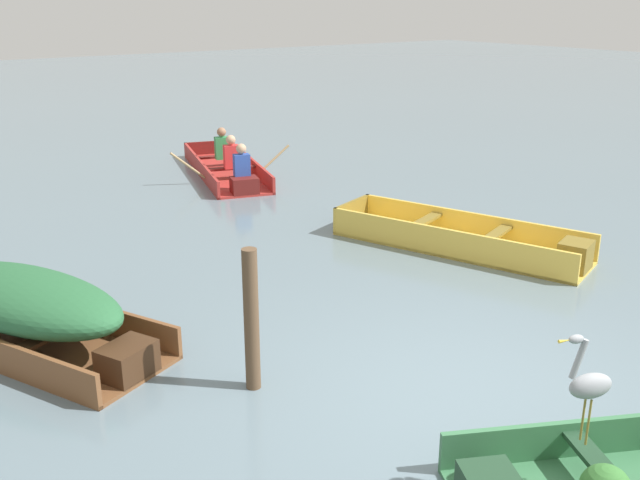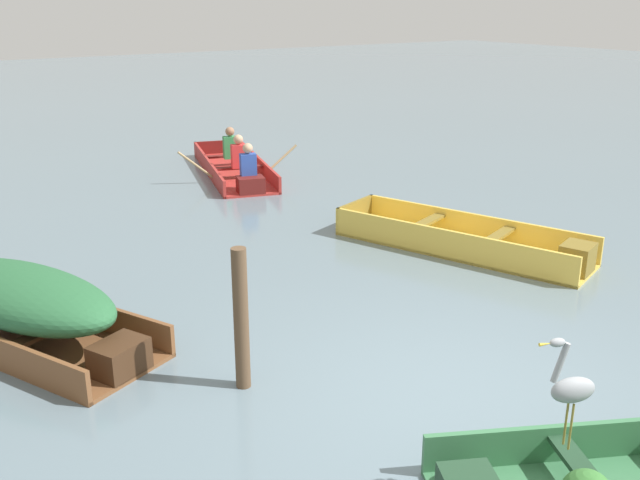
{
  "view_description": "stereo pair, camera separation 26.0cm",
  "coord_description": "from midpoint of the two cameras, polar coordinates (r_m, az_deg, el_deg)",
  "views": [
    {
      "loc": [
        -4.23,
        -3.62,
        3.3
      ],
      "look_at": [
        0.8,
        3.44,
        0.35
      ],
      "focal_mm": 40.0,
      "sensor_mm": 36.0,
      "label": 1
    },
    {
      "loc": [
        -4.02,
        -3.76,
        3.3
      ],
      "look_at": [
        0.8,
        3.44,
        0.35
      ],
      "focal_mm": 40.0,
      "sensor_mm": 36.0,
      "label": 2
    }
  ],
  "objects": [
    {
      "name": "skiff_yellow_near_moored",
      "position": [
        9.96,
        12.69,
        -0.17
      ],
      "size": [
        2.1,
        3.65,
        0.41
      ],
      "color": "#E5BC47",
      "rests_on": "ground"
    },
    {
      "name": "mooring_post",
      "position": [
        6.25,
        -5.14,
        -6.35
      ],
      "size": [
        0.13,
        0.13,
        1.31
      ],
      "primitive_type": "cylinder",
      "color": "brown",
      "rests_on": "ground"
    },
    {
      "name": "skiff_wooden_brown_mid_moored",
      "position": [
        7.67,
        -21.84,
        -4.65
      ],
      "size": [
        2.26,
        3.25,
        0.77
      ],
      "color": "brown",
      "rests_on": "ground"
    },
    {
      "name": "heron_on_dinghy",
      "position": [
        5.12,
        20.87,
        -10.93
      ],
      "size": [
        0.45,
        0.24,
        0.84
      ],
      "color": "olive",
      "rests_on": "dinghy_green_foreground"
    },
    {
      "name": "ground_plane",
      "position": [
        6.45,
        12.64,
        -12.53
      ],
      "size": [
        80.0,
        80.0,
        0.0
      ],
      "primitive_type": "plane",
      "color": "slate"
    },
    {
      "name": "rowboat_red_with_crew",
      "position": [
        14.01,
        -6.25,
        5.85
      ],
      "size": [
        2.31,
        3.85,
        0.89
      ],
      "color": "#AD2D28",
      "rests_on": "ground"
    }
  ]
}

